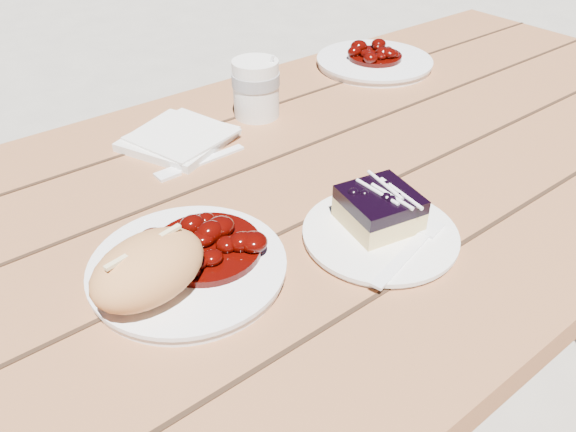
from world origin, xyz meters
TOP-DOWN VIEW (x-y plane):
  - picnic_table at (0.00, -0.00)m, footprint 2.00×1.55m
  - main_plate at (-0.17, -0.07)m, footprint 0.23×0.23m
  - goulash_stew at (-0.14, -0.07)m, footprint 0.13×0.13m
  - bread_roll at (-0.23, -0.09)m, footprint 0.15×0.11m
  - dessert_plate at (0.05, -0.17)m, footprint 0.19×0.19m
  - blueberry_cake at (0.06, -0.15)m, footprint 0.10×0.10m
  - fork_dessert at (0.03, -0.22)m, footprint 0.16×0.06m
  - coffee_cup at (0.14, 0.23)m, footprint 0.08×0.08m
  - napkin_stack at (-0.02, 0.22)m, footprint 0.20×0.20m
  - fork_table at (-0.01, 0.14)m, footprint 0.16×0.03m
  - second_plate at (0.48, 0.27)m, footprint 0.24×0.24m
  - second_stew at (0.48, 0.27)m, footprint 0.11×0.11m

SIDE VIEW (x-z plane):
  - picnic_table at x=0.00m, z-range 0.21..0.96m
  - fork_table at x=-0.01m, z-range 0.75..0.75m
  - dessert_plate at x=0.05m, z-range 0.75..0.76m
  - napkin_stack at x=-0.02m, z-range 0.75..0.76m
  - main_plate at x=-0.17m, z-range 0.75..0.77m
  - second_plate at x=0.48m, z-range 0.75..0.77m
  - fork_dessert at x=0.03m, z-range 0.76..0.76m
  - blueberry_cake at x=0.06m, z-range 0.76..0.81m
  - goulash_stew at x=-0.14m, z-range 0.77..0.81m
  - second_stew at x=0.48m, z-range 0.77..0.81m
  - coffee_cup at x=0.14m, z-range 0.75..0.85m
  - bread_roll at x=-0.23m, z-range 0.77..0.84m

